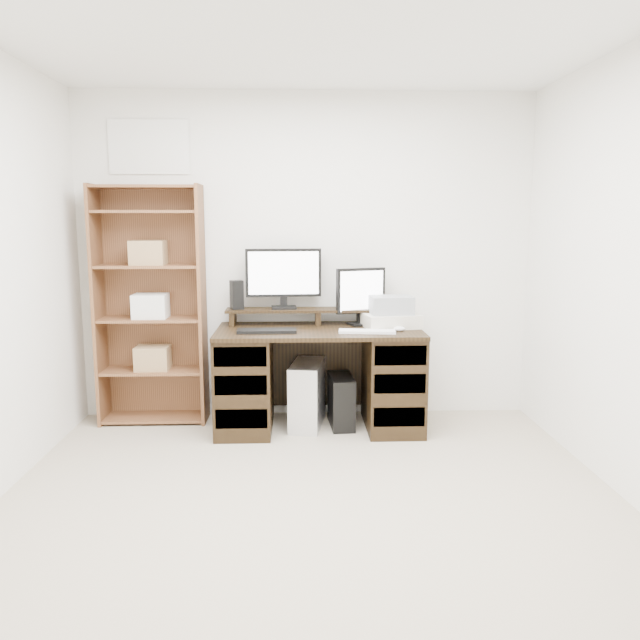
{
  "coord_description": "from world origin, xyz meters",
  "views": [
    {
      "loc": [
        -0.08,
        -2.86,
        1.55
      ],
      "look_at": [
        0.09,
        1.43,
        0.85
      ],
      "focal_mm": 35.0,
      "sensor_mm": 36.0,
      "label": 1
    }
  ],
  "objects": [
    {
      "name": "keyboard_black",
      "position": [
        -0.29,
        1.5,
        0.76
      ],
      "size": [
        0.42,
        0.15,
        0.02
      ],
      "primitive_type": "cube",
      "rotation": [
        0.0,
        0.0,
        0.02
      ],
      "color": "black",
      "rests_on": "desk"
    },
    {
      "name": "keyboard_white",
      "position": [
        0.42,
        1.47,
        0.76
      ],
      "size": [
        0.41,
        0.16,
        0.02
      ],
      "primitive_type": "cube",
      "rotation": [
        0.0,
        0.0,
        -0.1
      ],
      "color": "white",
      "rests_on": "desk"
    },
    {
      "name": "monitor_wide",
      "position": [
        -0.18,
        1.88,
        1.12
      ],
      "size": [
        0.58,
        0.16,
        0.46
      ],
      "rotation": [
        0.0,
        0.0,
        0.07
      ],
      "color": "black",
      "rests_on": "riser_shelf"
    },
    {
      "name": "desk",
      "position": [
        0.09,
        1.64,
        0.39
      ],
      "size": [
        1.5,
        0.7,
        0.75
      ],
      "color": "black",
      "rests_on": "ground"
    },
    {
      "name": "printer",
      "position": [
        0.63,
        1.7,
        0.8
      ],
      "size": [
        0.45,
        0.37,
        0.1
      ],
      "primitive_type": "cube",
      "rotation": [
        0.0,
        0.0,
        0.18
      ],
      "color": "beige",
      "rests_on": "desk"
    },
    {
      "name": "tower_black",
      "position": [
        0.25,
        1.66,
        0.19
      ],
      "size": [
        0.19,
        0.4,
        0.39
      ],
      "rotation": [
        0.0,
        0.0,
        0.07
      ],
      "color": "black",
      "rests_on": "ground"
    },
    {
      "name": "basket",
      "position": [
        0.63,
        1.7,
        0.92
      ],
      "size": [
        0.32,
        0.24,
        0.13
      ],
      "primitive_type": "cube",
      "rotation": [
        0.0,
        0.0,
        0.05
      ],
      "color": "gray",
      "rests_on": "printer"
    },
    {
      "name": "speaker",
      "position": [
        -0.53,
        1.84,
        0.98
      ],
      "size": [
        0.11,
        0.11,
        0.22
      ],
      "primitive_type": "cube",
      "rotation": [
        0.0,
        0.0,
        0.37
      ],
      "color": "black",
      "rests_on": "riser_shelf"
    },
    {
      "name": "bookshelf",
      "position": [
        -1.18,
        1.86,
        0.92
      ],
      "size": [
        0.8,
        0.3,
        1.8
      ],
      "color": "brown",
      "rests_on": "ground"
    },
    {
      "name": "riser_shelf",
      "position": [
        0.09,
        1.85,
        0.84
      ],
      "size": [
        1.4,
        0.22,
        0.12
      ],
      "color": "black",
      "rests_on": "desk"
    },
    {
      "name": "tower_silver",
      "position": [
        -0.0,
        1.68,
        0.24
      ],
      "size": [
        0.29,
        0.52,
        0.49
      ],
      "primitive_type": "cube",
      "rotation": [
        0.0,
        0.0,
        -0.16
      ],
      "color": "silver",
      "rests_on": "ground"
    },
    {
      "name": "monitor_small",
      "position": [
        0.41,
        1.81,
        0.99
      ],
      "size": [
        0.38,
        0.2,
        0.43
      ],
      "rotation": [
        0.0,
        0.0,
        0.35
      ],
      "color": "black",
      "rests_on": "desk"
    },
    {
      "name": "mouse",
      "position": [
        0.66,
        1.52,
        0.77
      ],
      "size": [
        0.09,
        0.07,
        0.03
      ],
      "primitive_type": "ellipsoid",
      "rotation": [
        0.0,
        0.0,
        0.19
      ],
      "color": "white",
      "rests_on": "desk"
    },
    {
      "name": "room",
      "position": [
        -0.0,
        0.0,
        1.25
      ],
      "size": [
        3.54,
        4.04,
        2.54
      ],
      "color": "#B7A991",
      "rests_on": "ground"
    }
  ]
}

